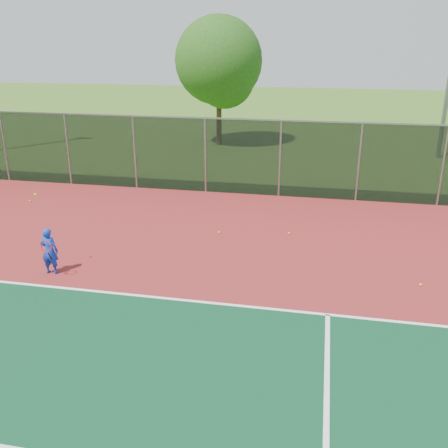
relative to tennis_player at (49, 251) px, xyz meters
name	(u,v)px	position (x,y,z in m)	size (l,w,h in m)	color
ground	(214,389)	(5.29, -3.75, -0.67)	(120.00, 120.00, 0.00)	#36621C
court_apron	(234,329)	(5.29, -1.75, -0.66)	(30.00, 20.00, 0.02)	maroon
fence_back	(280,158)	(5.29, 8.25, 0.89)	(30.00, 0.06, 3.03)	black
tennis_player	(49,251)	(0.00, 0.00, 0.00)	(0.59, 0.58, 2.19)	#1333B3
practice_ball_1	(421,285)	(9.60, 1.18, -0.61)	(0.07, 0.07, 0.07)	yellow
practice_ball_3	(289,233)	(6.03, 4.09, -0.61)	(0.07, 0.07, 0.07)	yellow
practice_ball_4	(30,201)	(-4.06, 5.56, -0.61)	(0.07, 0.07, 0.07)	yellow
practice_ball_5	(219,232)	(3.80, 3.74, -0.61)	(0.07, 0.07, 0.07)	yellow
tree_back_left	(220,65)	(0.90, 17.83, 3.88)	(4.94, 4.94, 7.25)	#3C2615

